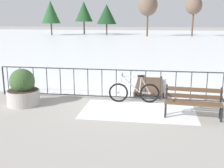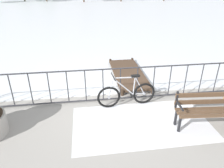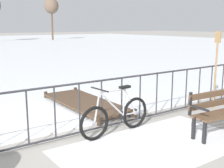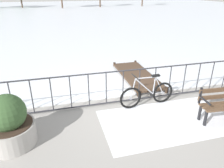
% 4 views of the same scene
% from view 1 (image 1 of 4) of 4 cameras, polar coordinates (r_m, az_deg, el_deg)
% --- Properties ---
extents(ground_plane, '(160.00, 160.00, 0.00)m').
position_cam_1_polar(ground_plane, '(9.79, 2.34, -3.17)').
color(ground_plane, '#9E9991').
extents(frozen_pond, '(80.00, 56.00, 0.03)m').
position_cam_1_polar(frozen_pond, '(37.84, 7.24, 9.12)').
color(frozen_pond, white).
rests_on(frozen_pond, ground).
extents(snow_patch, '(3.47, 1.89, 0.01)m').
position_cam_1_polar(snow_patch, '(8.60, 5.42, -5.56)').
color(snow_patch, white).
rests_on(snow_patch, ground).
extents(railing_fence, '(9.06, 0.06, 1.07)m').
position_cam_1_polar(railing_fence, '(9.65, 2.37, 0.02)').
color(railing_fence, '#2D2D33').
rests_on(railing_fence, ground).
extents(bicycle_near_railing, '(1.71, 0.52, 0.97)m').
position_cam_1_polar(bicycle_near_railing, '(9.37, 4.56, -1.62)').
color(bicycle_near_railing, black).
rests_on(bicycle_near_railing, ground).
extents(park_bench, '(1.63, 0.61, 0.89)m').
position_cam_1_polar(park_bench, '(8.26, 16.38, -3.18)').
color(park_bench, brown).
rests_on(park_bench, ground).
extents(planter_with_shrub, '(1.05, 1.05, 1.20)m').
position_cam_1_polar(planter_with_shrub, '(9.52, -17.88, -1.07)').
color(planter_with_shrub, '#ADA8A0').
rests_on(planter_with_shrub, ground).
extents(wooden_dock, '(1.10, 3.01, 0.20)m').
position_cam_1_polar(wooden_dock, '(11.40, 7.73, -0.26)').
color(wooden_dock, '#4C3828').
rests_on(wooden_dock, ground).
extents(tree_far_west, '(2.94, 2.94, 6.32)m').
position_cam_1_polar(tree_far_west, '(44.01, 7.39, 15.78)').
color(tree_far_west, brown).
rests_on(tree_far_west, ground).
extents(tree_west_mid, '(3.29, 3.29, 5.03)m').
position_cam_1_polar(tree_west_mid, '(47.27, -1.12, 14.18)').
color(tree_west_mid, brown).
rests_on(tree_west_mid, ground).
extents(tree_east_mid, '(2.48, 2.48, 6.01)m').
position_cam_1_polar(tree_east_mid, '(45.08, 16.49, 15.21)').
color(tree_east_mid, brown).
rests_on(tree_east_mid, ground).
extents(tree_far_east, '(2.96, 2.96, 5.55)m').
position_cam_1_polar(tree_far_east, '(48.85, -5.83, 14.62)').
color(tree_far_east, brown).
rests_on(tree_far_east, ground).
extents(tree_extra, '(3.03, 3.03, 5.54)m').
position_cam_1_polar(tree_extra, '(47.53, -12.52, 14.26)').
color(tree_extra, brown).
rests_on(tree_extra, ground).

